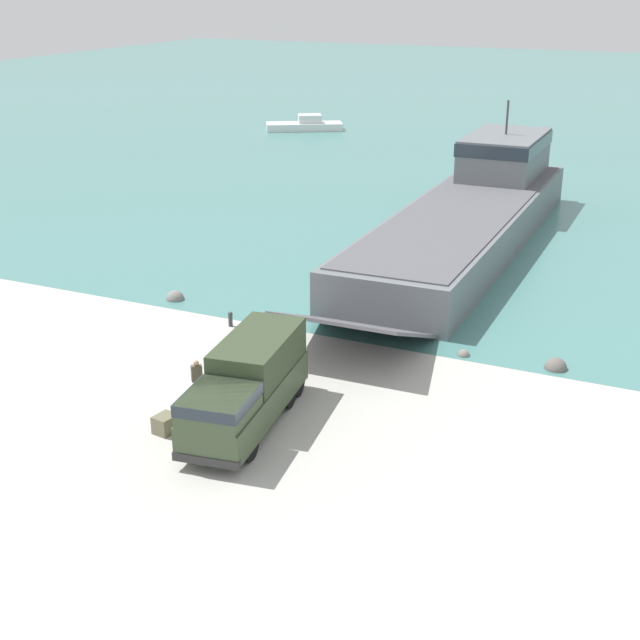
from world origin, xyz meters
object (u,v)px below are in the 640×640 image
at_px(landing_craft, 473,209).
at_px(cargo_crate, 165,424).
at_px(military_truck, 247,385).
at_px(soldier_on_ramp, 197,377).
at_px(mooring_bollard, 230,318).
at_px(moored_boat_a, 305,125).

bearing_deg(landing_craft, cargo_crate, -96.91).
bearing_deg(landing_craft, military_truck, -92.37).
bearing_deg(cargo_crate, soldier_on_ramp, 97.57).
distance_m(military_truck, cargo_crate, 3.41).
height_order(soldier_on_ramp, cargo_crate, soldier_on_ramp).
xyz_separation_m(military_truck, cargo_crate, (-2.49, -1.94, -1.28)).
bearing_deg(soldier_on_ramp, mooring_bollard, 158.06).
bearing_deg(soldier_on_ramp, moored_boat_a, 159.24).
xyz_separation_m(soldier_on_ramp, moored_boat_a, (-25.49, 62.57, -0.45)).
height_order(landing_craft, cargo_crate, landing_craft).
relative_size(landing_craft, military_truck, 4.52).
bearing_deg(soldier_on_ramp, cargo_crate, -35.35).
height_order(landing_craft, mooring_bollard, landing_craft).
height_order(moored_boat_a, mooring_bollard, moored_boat_a).
distance_m(military_truck, soldier_on_ramp, 3.09).
distance_m(landing_craft, cargo_crate, 31.03).
height_order(landing_craft, soldier_on_ramp, landing_craft).
bearing_deg(mooring_bollard, military_truck, -55.92).
xyz_separation_m(moored_boat_a, mooring_bollard, (22.56, -54.93, -0.16)).
relative_size(landing_craft, cargo_crate, 44.34).
relative_size(soldier_on_ramp, moored_boat_a, 0.20).
height_order(soldier_on_ramp, mooring_bollard, soldier_on_ramp).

